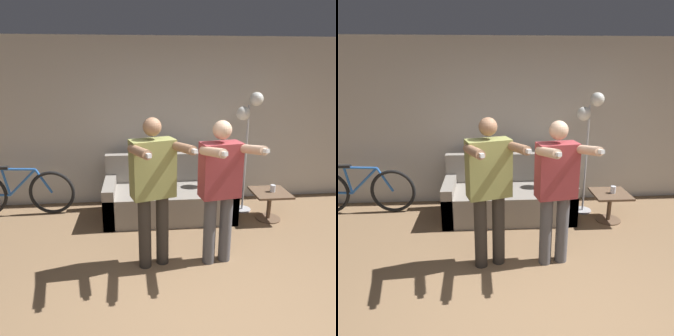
{
  "view_description": "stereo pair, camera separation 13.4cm",
  "coord_description": "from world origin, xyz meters",
  "views": [
    {
      "loc": [
        -0.69,
        -2.24,
        2.15
      ],
      "look_at": [
        -0.31,
        1.64,
        0.95
      ],
      "focal_mm": 35.0,
      "sensor_mm": 36.0,
      "label": 1
    },
    {
      "loc": [
        -0.55,
        -2.25,
        2.15
      ],
      "look_at": [
        -0.31,
        1.64,
        0.95
      ],
      "focal_mm": 35.0,
      "sensor_mm": 36.0,
      "label": 2
    }
  ],
  "objects": [
    {
      "name": "wall_back",
      "position": [
        0.0,
        2.93,
        1.3
      ],
      "size": [
        10.0,
        0.05,
        2.6
      ],
      "color": "beige",
      "rests_on": "ground_plane"
    },
    {
      "name": "person_left",
      "position": [
        -0.52,
        0.99,
        0.97
      ],
      "size": [
        0.65,
        0.77,
        1.67
      ],
      "rotation": [
        0.0,
        0.0,
        0.28
      ],
      "color": "#38332D",
      "rests_on": "ground_plane"
    },
    {
      "name": "cup",
      "position": [
        1.24,
        2.01,
        0.48
      ],
      "size": [
        0.07,
        0.07,
        0.1
      ],
      "color": "silver",
      "rests_on": "side_table"
    },
    {
      "name": "bicycle",
      "position": [
        -2.47,
        2.52,
        0.36
      ],
      "size": [
        1.66,
        0.07,
        0.77
      ],
      "color": "black",
      "rests_on": "ground_plane"
    },
    {
      "name": "couch",
      "position": [
        -0.23,
        2.3,
        0.28
      ],
      "size": [
        1.88,
        0.88,
        0.88
      ],
      "color": "gray",
      "rests_on": "ground_plane"
    },
    {
      "name": "floor_lamp",
      "position": [
        0.94,
        2.36,
        1.42
      ],
      "size": [
        0.38,
        0.27,
        1.81
      ],
      "color": "#B2B2B7",
      "rests_on": "ground_plane"
    },
    {
      "name": "side_table",
      "position": [
        1.22,
        2.01,
        0.31
      ],
      "size": [
        0.51,
        0.51,
        0.43
      ],
      "color": "brown",
      "rests_on": "ground_plane"
    },
    {
      "name": "person_right",
      "position": [
        0.19,
        0.99,
        0.94
      ],
      "size": [
        0.57,
        0.73,
        1.63
      ],
      "rotation": [
        0.0,
        0.0,
        0.17
      ],
      "color": "#56565B",
      "rests_on": "ground_plane"
    },
    {
      "name": "cat",
      "position": [
        -0.27,
        2.63,
        0.95
      ],
      "size": [
        0.55,
        0.12,
        0.17
      ],
      "color": "#3D3833",
      "rests_on": "couch"
    },
    {
      "name": "ground_plane",
      "position": [
        0.0,
        0.0,
        0.0
      ],
      "size": [
        16.0,
        16.0,
        0.0
      ],
      "primitive_type": "plane",
      "color": "#846647"
    }
  ]
}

